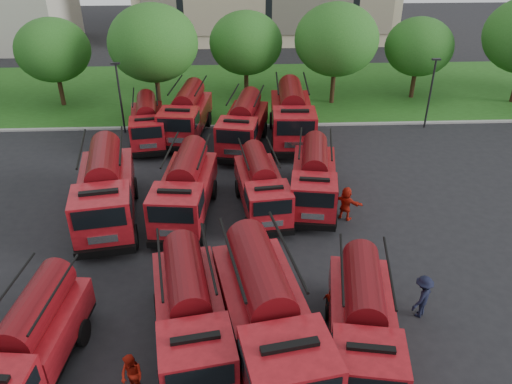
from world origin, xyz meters
TOP-DOWN VIEW (x-y plane):
  - ground at (0.00, 0.00)m, footprint 140.00×140.00m
  - lawn at (0.00, 26.00)m, footprint 70.00×16.00m
  - curb at (0.00, 17.90)m, footprint 70.00×0.30m
  - tree_1 at (-16.00, 23.00)m, footprint 5.71×5.71m
  - tree_2 at (-8.00, 21.50)m, footprint 6.72×6.72m
  - tree_3 at (-1.00, 24.00)m, footprint 5.88×5.88m
  - tree_4 at (6.00, 22.50)m, footprint 6.55×6.55m
  - tree_5 at (13.00, 23.50)m, footprint 5.46×5.46m
  - lamp_post_0 at (-10.00, 17.20)m, footprint 0.60×0.25m
  - lamp_post_1 at (12.00, 17.20)m, footprint 0.60×0.25m
  - fire_truck_0 at (-9.18, -4.40)m, footprint 2.98×6.77m
  - fire_truck_1 at (-3.82, -3.20)m, footprint 3.52×7.27m
  - fire_truck_2 at (-1.07, -3.69)m, footprint 4.12×8.33m
  - fire_truck_3 at (2.31, -3.84)m, footprint 3.37×6.95m
  - fire_truck_4 at (-8.71, 5.73)m, footprint 3.91×8.14m
  - fire_truck_5 at (-4.69, 5.93)m, footprint 3.20×7.33m
  - fire_truck_6 at (-0.72, 6.32)m, footprint 2.91×6.54m
  - fire_truck_7 at (2.16, 6.93)m, footprint 3.30×6.94m
  - fire_truck_8 at (-8.00, 15.51)m, footprint 3.07×6.59m
  - fire_truck_9 at (-5.41, 16.42)m, footprint 3.42×7.50m
  - fire_truck_10 at (-1.48, 14.42)m, footprint 3.79×7.42m
  - fire_truck_11 at (1.88, 15.46)m, footprint 3.24×8.05m
  - firefighter_2 at (1.55, -2.11)m, footprint 0.88×1.05m
  - firefighter_3 at (5.17, -2.00)m, footprint 1.33×1.32m
  - firefighter_4 at (-3.55, -1.44)m, footprint 0.90×0.80m
  - firefighter_5 at (3.60, 5.19)m, footprint 1.83×1.59m

SIDE VIEW (x-z plane):
  - ground at x=0.00m, z-range 0.00..0.00m
  - firefighter_2 at x=1.55m, z-range -0.78..0.78m
  - firefighter_3 at x=5.17m, z-range -0.96..0.96m
  - firefighter_4 at x=-3.55m, z-range -0.77..0.77m
  - firefighter_5 at x=3.60m, z-range -0.93..0.93m
  - lawn at x=0.00m, z-range 0.00..0.12m
  - curb at x=0.00m, z-range 0.00..0.14m
  - fire_truck_6 at x=-0.72m, z-range 0.01..2.89m
  - fire_truck_8 at x=-8.00m, z-range 0.01..2.90m
  - fire_truck_0 at x=-9.18m, z-range 0.01..3.00m
  - fire_truck_3 at x=2.31m, z-range 0.01..3.04m
  - fire_truck_7 at x=2.16m, z-range 0.01..3.05m
  - fire_truck_1 at x=-3.82m, z-range 0.01..3.18m
  - fire_truck_10 at x=-1.48m, z-range 0.01..3.23m
  - fire_truck_5 at x=-4.69m, z-range 0.01..3.25m
  - fire_truck_9 at x=-5.41m, z-range 0.01..3.30m
  - fire_truck_4 at x=-8.71m, z-range 0.01..3.56m
  - fire_truck_11 at x=1.88m, z-range 0.01..3.61m
  - fire_truck_2 at x=-1.07m, z-range 0.01..3.64m
  - lamp_post_0 at x=-10.00m, z-range 0.34..5.45m
  - lamp_post_1 at x=12.00m, z-range 0.34..5.45m
  - tree_5 at x=13.00m, z-range 1.01..7.69m
  - tree_1 at x=-16.00m, z-range 1.06..8.04m
  - tree_3 at x=-1.00m, z-range 1.09..8.28m
  - tree_4 at x=6.00m, z-range 1.21..9.23m
  - tree_2 at x=-8.00m, z-range 1.25..9.46m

